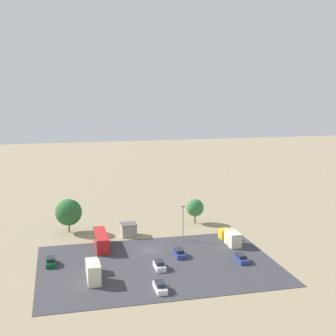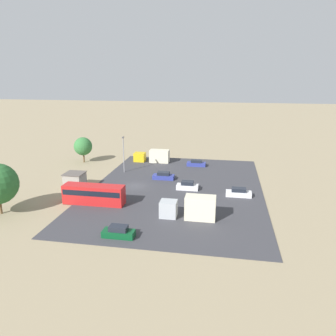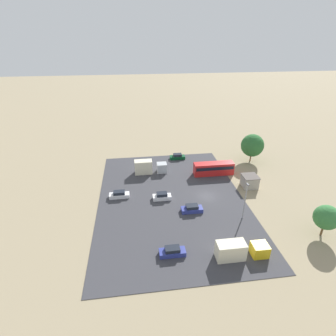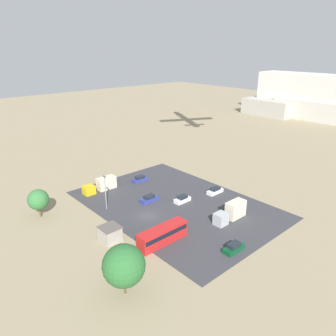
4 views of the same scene
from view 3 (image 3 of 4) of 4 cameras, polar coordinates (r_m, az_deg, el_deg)
name	(u,v)px [view 3 (image 3 of 4)]	position (r m, az deg, el deg)	size (l,w,h in m)	color
ground_plane	(207,196)	(60.57, 8.46, -6.12)	(400.00, 400.00, 0.00)	gray
parking_lot_surface	(171,199)	(59.00, 0.73, -6.73)	(46.25, 32.00, 0.08)	#38383D
shed_building	(250,181)	(65.72, 17.35, -2.78)	(3.64, 3.63, 2.95)	#9E998E
bus	(214,168)	(69.02, 9.90, -0.04)	(2.58, 10.33, 3.23)	red
parked_car_0	(177,157)	(76.96, 2.07, 2.47)	(1.77, 4.33, 1.58)	#0C4723
parked_car_1	(119,195)	(60.15, -10.56, -5.74)	(1.73, 4.50, 1.55)	silver
parked_car_2	(192,209)	(55.00, 5.23, -8.84)	(1.83, 4.42, 1.56)	navy
parked_car_3	(162,196)	(58.54, -1.32, -6.21)	(1.78, 4.09, 1.61)	silver
parked_car_4	(172,252)	(45.73, 0.96, -17.74)	(1.76, 4.41, 1.53)	navy
parked_truck_0	(239,250)	(46.33, 15.18, -16.90)	(2.37, 8.74, 3.08)	gold
parked_truck_1	(149,167)	(68.88, -4.23, 0.17)	(2.30, 8.39, 3.60)	#ADB2B7
tree_near_shed	(327,217)	(54.91, 31.24, -9.18)	(4.44, 4.44, 6.27)	brown
tree_apron_mid	(252,145)	(77.66, 17.89, 4.71)	(6.35, 6.35, 8.10)	brown
light_pole_lot_centre	(245,200)	(52.98, 16.45, -6.64)	(0.90, 0.28, 7.94)	gray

